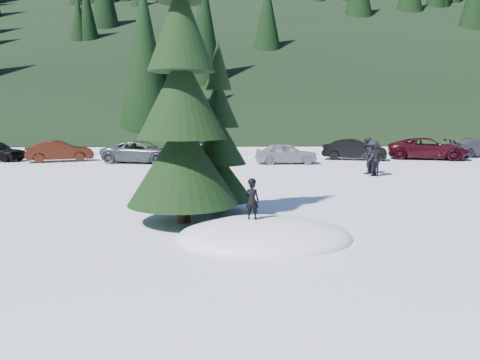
{
  "coord_description": "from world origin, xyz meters",
  "views": [
    {
      "loc": [
        -0.98,
        -11.51,
        3.13
      ],
      "look_at": [
        -0.54,
        2.73,
        1.1
      ],
      "focal_mm": 35.0,
      "sensor_mm": 36.0,
      "label": 1
    }
  ],
  "objects_px": {
    "child_skier": "(252,200)",
    "car_7": "(478,148)",
    "car_2": "(142,152)",
    "car_5": "(354,150)",
    "car_4": "(286,153)",
    "adult_1": "(376,160)",
    "adult_0": "(367,156)",
    "adult_2": "(373,158)",
    "car_6": "(428,149)",
    "spruce_short": "(219,146)",
    "car_3": "(201,151)",
    "car_1": "(59,151)",
    "spruce_tall": "(182,107)"
  },
  "relations": [
    {
      "from": "child_skier",
      "to": "car_1",
      "type": "bearing_deg",
      "value": -43.68
    },
    {
      "from": "adult_0",
      "to": "car_1",
      "type": "relative_size",
      "value": 0.45
    },
    {
      "from": "spruce_tall",
      "to": "adult_1",
      "type": "distance_m",
      "value": 13.35
    },
    {
      "from": "car_1",
      "to": "car_4",
      "type": "xyz_separation_m",
      "value": [
        14.72,
        -1.81,
        -0.03
      ]
    },
    {
      "from": "car_3",
      "to": "car_6",
      "type": "xyz_separation_m",
      "value": [
        15.64,
        -0.06,
        0.11
      ]
    },
    {
      "from": "spruce_short",
      "to": "child_skier",
      "type": "height_order",
      "value": "spruce_short"
    },
    {
      "from": "child_skier",
      "to": "adult_2",
      "type": "height_order",
      "value": "adult_2"
    },
    {
      "from": "adult_1",
      "to": "car_1",
      "type": "xyz_separation_m",
      "value": [
        -18.44,
        7.91,
        -0.14
      ]
    },
    {
      "from": "adult_2",
      "to": "adult_0",
      "type": "bearing_deg",
      "value": -129.69
    },
    {
      "from": "child_skier",
      "to": "car_5",
      "type": "height_order",
      "value": "child_skier"
    },
    {
      "from": "car_3",
      "to": "car_4",
      "type": "relative_size",
      "value": 1.11
    },
    {
      "from": "car_2",
      "to": "car_5",
      "type": "relative_size",
      "value": 1.17
    },
    {
      "from": "child_skier",
      "to": "car_2",
      "type": "xyz_separation_m",
      "value": [
        -6.04,
        18.51,
        -0.27
      ]
    },
    {
      "from": "child_skier",
      "to": "car_3",
      "type": "relative_size",
      "value": 0.23
    },
    {
      "from": "car_4",
      "to": "adult_1",
      "type": "bearing_deg",
      "value": -149.11
    },
    {
      "from": "adult_2",
      "to": "car_3",
      "type": "bearing_deg",
      "value": -89.4
    },
    {
      "from": "adult_1",
      "to": "car_6",
      "type": "bearing_deg",
      "value": -109.42
    },
    {
      "from": "adult_1",
      "to": "car_2",
      "type": "distance_m",
      "value": 14.67
    },
    {
      "from": "adult_0",
      "to": "adult_1",
      "type": "xyz_separation_m",
      "value": [
        0.16,
        -1.02,
        -0.11
      ]
    },
    {
      "from": "car_3",
      "to": "car_7",
      "type": "height_order",
      "value": "car_7"
    },
    {
      "from": "child_skier",
      "to": "spruce_short",
      "type": "bearing_deg",
      "value": -58.88
    },
    {
      "from": "adult_0",
      "to": "car_5",
      "type": "xyz_separation_m",
      "value": [
        1.41,
        7.45,
        -0.24
      ]
    },
    {
      "from": "child_skier",
      "to": "car_5",
      "type": "bearing_deg",
      "value": -96.54
    },
    {
      "from": "adult_0",
      "to": "car_4",
      "type": "distance_m",
      "value": 6.21
    },
    {
      "from": "child_skier",
      "to": "car_7",
      "type": "distance_m",
      "value": 28.16
    },
    {
      "from": "car_2",
      "to": "car_5",
      "type": "height_order",
      "value": "car_5"
    },
    {
      "from": "car_1",
      "to": "car_6",
      "type": "relative_size",
      "value": 0.79
    },
    {
      "from": "car_4",
      "to": "car_6",
      "type": "relative_size",
      "value": 0.73
    },
    {
      "from": "adult_2",
      "to": "car_2",
      "type": "distance_m",
      "value": 14.5
    },
    {
      "from": "spruce_short",
      "to": "car_2",
      "type": "xyz_separation_m",
      "value": [
        -5.16,
        15.35,
        -1.41
      ]
    },
    {
      "from": "spruce_short",
      "to": "adult_2",
      "type": "distance_m",
      "value": 11.59
    },
    {
      "from": "car_5",
      "to": "spruce_tall",
      "type": "bearing_deg",
      "value": 169.39
    },
    {
      "from": "car_3",
      "to": "car_4",
      "type": "height_order",
      "value": "car_4"
    },
    {
      "from": "spruce_short",
      "to": "car_5",
      "type": "relative_size",
      "value": 1.26
    },
    {
      "from": "adult_1",
      "to": "adult_2",
      "type": "height_order",
      "value": "adult_2"
    },
    {
      "from": "car_2",
      "to": "car_7",
      "type": "distance_m",
      "value": 24.0
    },
    {
      "from": "car_2",
      "to": "car_5",
      "type": "xyz_separation_m",
      "value": [
        14.16,
        1.49,
        0.01
      ]
    },
    {
      "from": "spruce_tall",
      "to": "car_5",
      "type": "distance_m",
      "value": 20.96
    },
    {
      "from": "car_1",
      "to": "car_3",
      "type": "xyz_separation_m",
      "value": [
        9.26,
        0.88,
        -0.07
      ]
    },
    {
      "from": "adult_0",
      "to": "car_6",
      "type": "bearing_deg",
      "value": 175.71
    },
    {
      "from": "spruce_short",
      "to": "child_skier",
      "type": "bearing_deg",
      "value": -74.43
    },
    {
      "from": "car_2",
      "to": "car_6",
      "type": "xyz_separation_m",
      "value": [
        19.36,
        1.75,
        0.05
      ]
    },
    {
      "from": "adult_2",
      "to": "car_6",
      "type": "relative_size",
      "value": 0.34
    },
    {
      "from": "spruce_short",
      "to": "car_5",
      "type": "distance_m",
      "value": 19.14
    },
    {
      "from": "adult_0",
      "to": "car_4",
      "type": "xyz_separation_m",
      "value": [
        -3.57,
        5.08,
        -0.28
      ]
    },
    {
      "from": "adult_2",
      "to": "car_4",
      "type": "distance_m",
      "value": 6.92
    },
    {
      "from": "adult_2",
      "to": "car_5",
      "type": "distance_m",
      "value": 8.34
    },
    {
      "from": "child_skier",
      "to": "adult_0",
      "type": "bearing_deg",
      "value": -102.56
    },
    {
      "from": "child_skier",
      "to": "car_4",
      "type": "bearing_deg",
      "value": -84.54
    },
    {
      "from": "car_3",
      "to": "car_4",
      "type": "bearing_deg",
      "value": -103.35
    }
  ]
}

